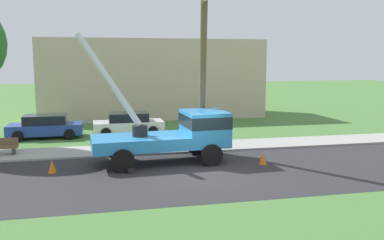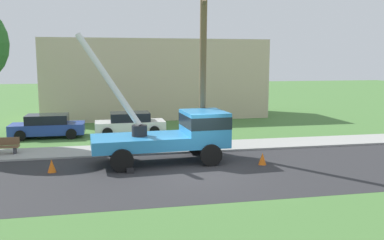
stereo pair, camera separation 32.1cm
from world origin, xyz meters
name	(u,v)px [view 2 (the right image)]	position (x,y,z in m)	size (l,w,h in m)	color
ground_plane	(162,128)	(0.00, 12.00, 0.00)	(120.00, 120.00, 0.00)	#477538
road_asphalt	(198,173)	(0.00, 0.00, 0.00)	(80.00, 7.53, 0.01)	#2B2B2D
sidewalk_strip	(178,148)	(0.00, 5.04, 0.05)	(80.00, 2.55, 0.10)	#9E9E99
utility_truck	(178,132)	(-0.49, 2.23, 1.41)	(6.90, 3.21, 5.98)	#2D84C6
leaning_utility_pole	(203,68)	(0.88, 2.91, 4.38)	(0.99, 3.72, 8.56)	brown
traffic_cone_ahead	(262,159)	(3.20, 0.83, 0.28)	(0.36, 0.36, 0.56)	orange
traffic_cone_behind	(52,166)	(-6.05, 1.40, 0.28)	(0.36, 0.36, 0.56)	orange
parked_sedan_blue	(48,126)	(-7.34, 9.84, 0.71)	(4.42, 2.05, 1.42)	#263F99
parked_sedan_white	(130,123)	(-2.30, 9.85, 0.71)	(4.44, 2.08, 1.42)	silver
park_bench	(2,147)	(-8.87, 5.11, 0.46)	(1.60, 0.45, 0.90)	brown
lowrise_building_backdrop	(155,78)	(0.33, 18.38, 3.20)	(18.00, 6.00, 6.40)	#C6B293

